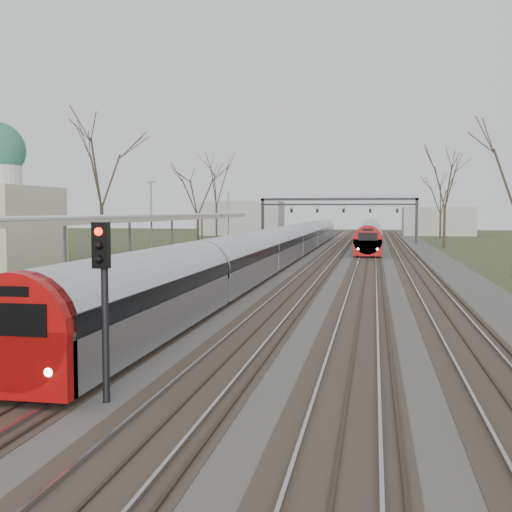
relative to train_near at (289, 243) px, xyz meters
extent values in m
cube|color=#474442|center=(2.50, -0.59, -1.43)|extent=(24.00, 160.00, 0.10)
cube|color=#4C3828|center=(-3.50, -0.59, -1.39)|extent=(2.60, 160.00, 0.06)
cube|color=gray|center=(-4.22, -0.59, -1.32)|extent=(0.07, 160.00, 0.12)
cube|color=gray|center=(-2.78, -0.59, -1.32)|extent=(0.07, 160.00, 0.12)
cube|color=#4C3828|center=(0.00, -0.59, -1.39)|extent=(2.60, 160.00, 0.06)
cube|color=gray|center=(-0.72, -0.59, -1.32)|extent=(0.07, 160.00, 0.12)
cube|color=gray|center=(0.72, -0.59, -1.32)|extent=(0.07, 160.00, 0.12)
cube|color=#4C3828|center=(3.50, -0.59, -1.39)|extent=(2.60, 160.00, 0.06)
cube|color=gray|center=(2.78, -0.59, -1.32)|extent=(0.07, 160.00, 0.12)
cube|color=gray|center=(4.22, -0.59, -1.32)|extent=(0.07, 160.00, 0.12)
cube|color=#4C3828|center=(7.00, -0.59, -1.39)|extent=(2.60, 160.00, 0.06)
cube|color=gray|center=(6.28, -0.59, -1.32)|extent=(0.07, 160.00, 0.12)
cube|color=gray|center=(7.72, -0.59, -1.32)|extent=(0.07, 160.00, 0.12)
cube|color=#4C3828|center=(10.50, -0.59, -1.39)|extent=(2.60, 160.00, 0.06)
cube|color=gray|center=(9.78, -0.59, -1.32)|extent=(0.07, 160.00, 0.12)
cube|color=gray|center=(11.22, -0.59, -1.32)|extent=(0.07, 160.00, 0.12)
cube|color=#9E9B93|center=(-6.55, -18.09, -0.98)|extent=(3.50, 69.00, 1.00)
cylinder|color=slate|center=(-6.55, -29.59, 1.02)|extent=(0.14, 0.14, 3.00)
cylinder|color=slate|center=(-6.55, -21.59, 1.02)|extent=(0.14, 0.14, 3.00)
cylinder|color=slate|center=(-6.55, -13.59, 1.02)|extent=(0.14, 0.14, 3.00)
cylinder|color=slate|center=(-6.55, -5.59, 1.02)|extent=(0.14, 0.14, 3.00)
cube|color=silver|center=(-6.55, -22.59, 2.57)|extent=(4.10, 50.00, 0.12)
cube|color=beige|center=(-6.55, -22.59, 2.40)|extent=(4.10, 50.00, 0.25)
cube|color=black|center=(-7.50, 29.41, 1.52)|extent=(0.35, 0.35, 6.00)
cube|color=black|center=(13.00, 29.41, 1.52)|extent=(0.35, 0.35, 6.00)
cube|color=black|center=(2.75, 29.41, 4.42)|extent=(21.00, 0.35, 0.35)
cube|color=black|center=(2.75, 29.41, 3.72)|extent=(21.00, 0.25, 0.25)
cube|color=black|center=(-3.50, 29.21, 3.02)|extent=(0.32, 0.22, 0.85)
sphere|color=#0CFF19|center=(-3.50, 29.07, 3.27)|extent=(0.16, 0.16, 0.16)
cube|color=black|center=(0.00, 29.21, 3.02)|extent=(0.32, 0.22, 0.85)
sphere|color=#0CFF19|center=(0.00, 29.07, 3.27)|extent=(0.16, 0.16, 0.16)
cube|color=black|center=(3.50, 29.21, 3.02)|extent=(0.32, 0.22, 0.85)
sphere|color=#0CFF19|center=(3.50, 29.07, 3.27)|extent=(0.16, 0.16, 0.16)
cube|color=black|center=(7.00, 29.21, 3.02)|extent=(0.32, 0.22, 0.85)
sphere|color=#0CFF19|center=(7.00, 29.07, 3.27)|extent=(0.16, 0.16, 0.16)
cube|color=black|center=(10.50, 29.21, 3.02)|extent=(0.32, 0.22, 0.85)
sphere|color=#0CFF19|center=(10.50, 29.07, 3.27)|extent=(0.16, 0.16, 0.16)
cylinder|color=#2D231C|center=(-14.50, -7.59, 1.00)|extent=(0.30, 0.30, 4.95)
cube|color=#A8AAB2|center=(0.00, 0.24, -0.38)|extent=(2.55, 90.00, 1.60)
cylinder|color=#A8AAB2|center=(0.00, 0.24, 0.27)|extent=(2.60, 89.70, 2.60)
cube|color=black|center=(0.00, 0.24, 0.37)|extent=(2.62, 89.40, 0.55)
cube|color=#9E0909|center=(0.00, -44.66, -0.43)|extent=(2.55, 0.50, 1.50)
cylinder|color=#9E0909|center=(0.00, -44.61, 0.27)|extent=(2.60, 0.60, 2.60)
cube|color=black|center=(0.00, -44.88, 0.57)|extent=(1.70, 0.12, 0.70)
sphere|color=white|center=(0.85, -44.86, -0.53)|extent=(0.22, 0.22, 0.22)
cube|color=black|center=(0.00, 0.24, -1.30)|extent=(1.80, 89.00, 0.35)
cube|color=#A8AAB2|center=(7.00, 30.88, -0.38)|extent=(2.55, 60.00, 1.60)
cylinder|color=#A8AAB2|center=(7.00, 30.88, 0.27)|extent=(2.60, 59.70, 2.60)
cube|color=black|center=(7.00, 30.88, 0.37)|extent=(2.62, 59.40, 0.55)
cube|color=#9E0909|center=(7.00, 0.98, -0.43)|extent=(2.55, 0.50, 1.50)
cylinder|color=#9E0909|center=(7.00, 1.03, 0.27)|extent=(2.60, 0.60, 2.60)
cube|color=black|center=(7.00, 0.76, 0.57)|extent=(1.70, 0.12, 0.70)
sphere|color=white|center=(6.15, 0.78, -0.53)|extent=(0.22, 0.22, 0.22)
sphere|color=white|center=(7.85, 0.78, -0.53)|extent=(0.22, 0.22, 0.22)
cube|color=black|center=(7.00, 30.88, -1.30)|extent=(1.80, 59.00, 0.35)
cylinder|color=black|center=(1.75, -44.02, 0.52)|extent=(0.16, 0.16, 4.00)
cube|color=black|center=(1.75, -44.17, 2.12)|extent=(0.35, 0.22, 1.00)
sphere|color=#FF0C05|center=(1.75, -44.30, 2.42)|extent=(0.18, 0.18, 0.18)
camera|label=1|loc=(7.56, -57.16, 2.86)|focal=45.00mm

